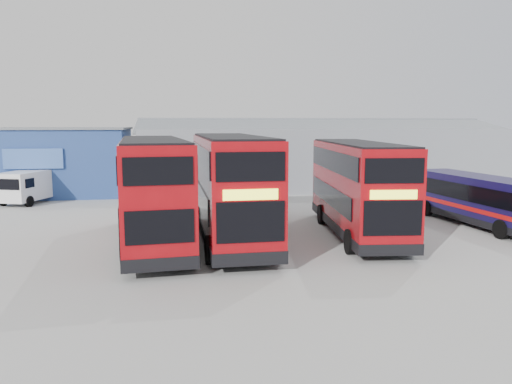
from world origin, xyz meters
name	(u,v)px	position (x,y,z in m)	size (l,w,h in m)	color
ground_plane	(269,239)	(0.00, 0.00, 0.00)	(120.00, 120.00, 0.00)	#989893
office_block	(48,160)	(-14.00, 17.99, 2.58)	(12.30, 8.32, 5.12)	navy
maintenance_shed	(315,156)	(8.00, 20.00, 2.60)	(30.50, 12.00, 5.89)	gray
double_decker_left	(153,192)	(-5.30, -0.14, 2.37)	(3.55, 11.42, 4.76)	#97080E
double_decker_centre	(230,189)	(-1.80, 0.13, 2.42)	(3.08, 11.57, 4.87)	#97080E
double_decker_right	(357,189)	(4.44, 0.25, 2.25)	(3.69, 10.90, 4.53)	#97080E
single_decker_blue	(483,202)	(11.69, 0.99, 1.32)	(2.98, 9.91, 2.65)	#0E0C38
panel_van	(31,185)	(-14.13, 13.47, 1.24)	(3.60, 5.42, 2.21)	white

